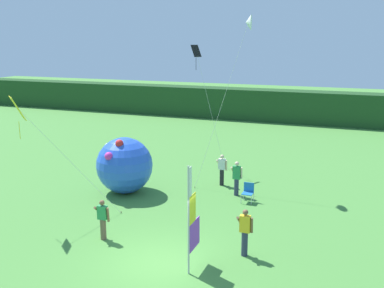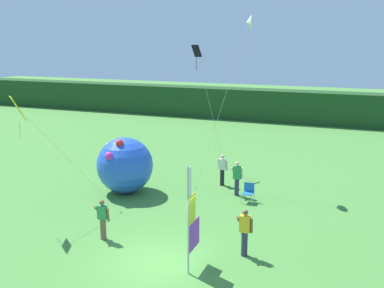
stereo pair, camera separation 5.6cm
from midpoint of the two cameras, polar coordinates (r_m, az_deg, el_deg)
The scene contains 12 objects.
ground_plane at distance 15.65m, azimuth -4.17°, elevation -14.85°, with size 120.00×120.00×0.00m, color #478438.
distant_treeline at distance 41.43m, azimuth 12.48°, elevation 4.71°, with size 80.00×2.40×2.83m, color #1E421E.
banner_flag at distance 14.47m, azimuth -0.13°, elevation -9.68°, with size 0.06×1.03×3.60m.
person_near_banner at distance 21.55m, azimuth 5.64°, elevation -4.26°, with size 0.55×0.48×1.68m.
person_mid_field at distance 22.96m, azimuth 3.76°, elevation -3.20°, with size 0.55×0.48×1.62m.
person_far_left at distance 17.24m, azimuth -11.39°, elevation -9.30°, with size 0.55×0.48×1.56m.
person_far_right at distance 15.79m, azimuth 6.66°, elevation -10.97°, with size 0.55×0.48×1.70m.
inflatable_balloon at distance 21.98m, azimuth -8.67°, elevation -2.70°, with size 2.74×2.74×2.79m.
folding_chair at distance 20.89m, azimuth 7.09°, elevation -5.98°, with size 0.51×0.51×0.89m.
kite_yellow_diamond_0 at distance 18.73m, azimuth -21.03°, elevation 3.78°, with size 3.60×2.64×5.20m.
kite_black_diamond_1 at distance 25.50m, azimuth 0.69°, elevation 10.78°, with size 1.95×0.69×7.04m.
kite_white_delta_2 at distance 22.76m, azimuth 7.10°, elevation 15.03°, with size 2.25×2.37×8.52m.
Camera 1 is at (5.91, -12.47, 7.37)m, focal length 41.85 mm.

